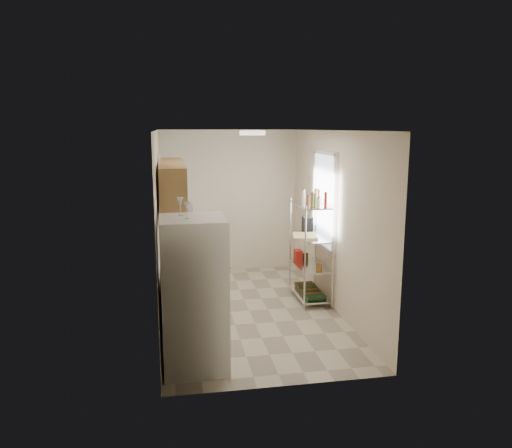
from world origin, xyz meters
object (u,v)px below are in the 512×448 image
Objects in this scene: rice_cooker at (180,242)px; frying_pan_large at (175,242)px; espresso_machine at (307,224)px; cutting_board at (305,236)px; refrigerator at (194,294)px.

frying_pan_large is at bearing 99.15° from rice_cooker.
espresso_machine reaches higher than rice_cooker.
refrigerator is at bearing -133.48° from cutting_board.
cutting_board is 0.40m from espresso_machine.
refrigerator reaches higher than frying_pan_large.
rice_cooker is at bearing 93.01° from refrigerator.
refrigerator is 2.58m from cutting_board.
espresso_machine is at bearing 49.37° from refrigerator.
espresso_machine is at bearing 68.98° from cutting_board.
refrigerator is 2.26m from frying_pan_large.
espresso_machine is (2.07, -0.03, 0.22)m from frying_pan_large.
refrigerator reaches higher than rice_cooker.
espresso_machine is (0.14, 0.36, 0.11)m from cutting_board.
rice_cooker is at bearing -97.15° from frying_pan_large.
refrigerator is 3.71× the size of cutting_board.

